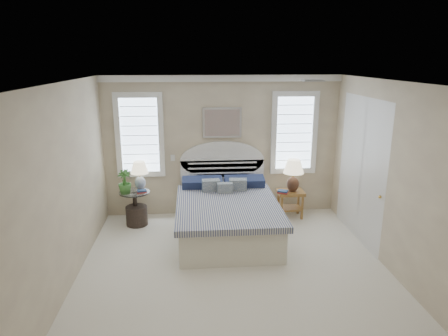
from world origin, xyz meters
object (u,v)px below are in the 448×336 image
bed (227,213)px  lamp_right (293,172)px  lamp_left (140,172)px  side_table_left (135,204)px  floor_pot (137,216)px  nightstand_right (290,198)px

bed → lamp_right: size_ratio=3.62×
bed → lamp_left: 1.82m
side_table_left → floor_pot: bearing=-63.1°
bed → side_table_left: 1.75m
nightstand_right → lamp_right: 0.53m
nightstand_right → side_table_left: bearing=-178.1°
side_table_left → floor_pot: size_ratio=1.60×
floor_pot → lamp_left: bearing=71.4°
bed → floor_pot: 1.73m
lamp_right → floor_pot: bearing=-177.3°
bed → lamp_left: size_ratio=4.26×
bed → side_table_left: (-1.65, 0.59, 0.00)m
side_table_left → lamp_left: lamp_left is taller
bed → nightstand_right: 1.47m
bed → floor_pot: size_ratio=5.78×
side_table_left → floor_pot: side_table_left is taller
floor_pot → nightstand_right: bearing=2.9°
floor_pot → lamp_right: (2.96, 0.14, 0.73)m
floor_pot → side_table_left: bearing=116.9°
lamp_right → side_table_left: bearing=-178.2°
bed → side_table_left: size_ratio=3.61×
lamp_left → lamp_right: bearing=-1.3°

